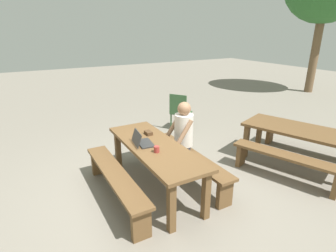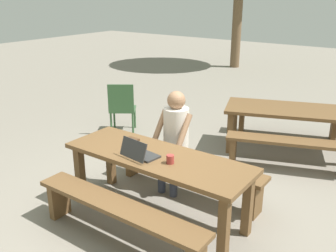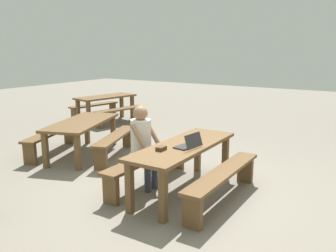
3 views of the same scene
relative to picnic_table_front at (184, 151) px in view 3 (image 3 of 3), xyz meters
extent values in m
plane|color=gray|center=(0.00, 0.00, -0.63)|extent=(30.00, 30.00, 0.00)
cube|color=brown|center=(0.00, 0.00, 0.09)|extent=(2.11, 0.72, 0.05)
cube|color=brown|center=(-0.96, -0.26, -0.29)|extent=(0.09, 0.09, 0.69)
cube|color=brown|center=(0.96, -0.26, -0.29)|extent=(0.09, 0.09, 0.69)
cube|color=brown|center=(-0.96, 0.26, -0.29)|extent=(0.09, 0.09, 0.69)
cube|color=brown|center=(0.96, 0.26, -0.29)|extent=(0.09, 0.09, 0.69)
cube|color=brown|center=(0.00, -0.64, -0.20)|extent=(1.99, 0.30, 0.05)
cube|color=brown|center=(-0.90, -0.64, -0.43)|extent=(0.08, 0.24, 0.41)
cube|color=brown|center=(0.90, -0.64, -0.43)|extent=(0.08, 0.24, 0.41)
cube|color=brown|center=(0.00, 0.64, -0.20)|extent=(1.99, 0.30, 0.05)
cube|color=brown|center=(-0.90, 0.64, -0.43)|extent=(0.08, 0.24, 0.41)
cube|color=brown|center=(0.90, 0.64, -0.43)|extent=(0.08, 0.24, 0.41)
cube|color=#2D2D2D|center=(-0.11, -0.10, 0.12)|extent=(0.37, 0.25, 0.02)
cube|color=#2D2D2D|center=(-0.13, -0.23, 0.23)|extent=(0.36, 0.12, 0.19)
cube|color=#0F1933|center=(-0.13, -0.23, 0.23)|extent=(0.33, 0.10, 0.18)
cube|color=#4C331E|center=(-0.44, 0.11, 0.14)|extent=(0.15, 0.09, 0.06)
cylinder|color=#99332D|center=(0.23, -0.08, 0.16)|extent=(0.08, 0.08, 0.09)
cylinder|color=#333847|center=(-0.28, 0.46, -0.40)|extent=(0.10, 0.10, 0.46)
cylinder|color=#333847|center=(-0.10, 0.46, -0.40)|extent=(0.10, 0.10, 0.46)
cube|color=#333847|center=(-0.19, 0.55, -0.14)|extent=(0.28, 0.28, 0.12)
cylinder|color=silver|center=(-0.19, 0.64, 0.17)|extent=(0.31, 0.31, 0.54)
cylinder|color=#936B4C|center=(-0.36, 0.54, 0.20)|extent=(0.07, 0.32, 0.41)
cylinder|color=#936B4C|center=(-0.01, 0.54, 0.20)|extent=(0.07, 0.32, 0.41)
sphere|color=#936B4C|center=(-0.19, 0.64, 0.54)|extent=(0.22, 0.22, 0.22)
cube|color=brown|center=(0.56, 2.65, 0.04)|extent=(2.10, 1.44, 0.05)
cube|color=brown|center=(-0.15, 2.06, -0.31)|extent=(0.12, 0.12, 0.65)
cube|color=brown|center=(1.48, 2.65, -0.31)|extent=(0.12, 0.12, 0.65)
cube|color=brown|center=(-0.36, 2.64, -0.31)|extent=(0.12, 0.12, 0.65)
cube|color=brown|center=(1.27, 3.24, -0.31)|extent=(0.12, 0.12, 0.65)
cube|color=brown|center=(0.80, 1.99, -0.20)|extent=(1.73, 0.88, 0.05)
cube|color=brown|center=(0.08, 1.73, -0.43)|extent=(0.16, 0.25, 0.41)
cube|color=brown|center=(1.52, 2.25, -0.43)|extent=(0.16, 0.25, 0.41)
cube|color=brown|center=(0.32, 3.30, -0.20)|extent=(1.73, 0.88, 0.05)
cube|color=brown|center=(-0.40, 3.04, -0.43)|extent=(0.16, 0.25, 0.41)
cube|color=brown|center=(1.04, 3.56, -0.43)|extent=(0.16, 0.25, 0.41)
cube|color=brown|center=(3.34, 4.52, 0.10)|extent=(1.89, 1.01, 0.05)
cube|color=brown|center=(2.51, 4.41, -0.28)|extent=(0.10, 0.10, 0.71)
cube|color=brown|center=(4.07, 4.12, -0.28)|extent=(0.10, 0.10, 0.71)
cube|color=brown|center=(2.60, 4.91, -0.28)|extent=(0.10, 0.10, 0.71)
cube|color=brown|center=(4.16, 4.62, -0.28)|extent=(0.10, 0.10, 0.71)
cube|color=brown|center=(3.23, 3.93, -0.20)|extent=(1.64, 0.59, 0.05)
cube|color=brown|center=(2.53, 4.06, -0.43)|extent=(0.12, 0.25, 0.41)
cube|color=brown|center=(3.92, 3.80, -0.43)|extent=(0.12, 0.25, 0.41)
cube|color=brown|center=(3.44, 5.10, -0.20)|extent=(1.64, 0.59, 0.05)
cube|color=brown|center=(2.75, 5.23, -0.43)|extent=(0.12, 0.25, 0.41)
cube|color=brown|center=(4.14, 4.97, -0.43)|extent=(0.12, 0.25, 0.41)
camera|label=1|loc=(3.31, -1.63, 1.74)|focal=28.76mm
camera|label=2|loc=(2.23, -2.92, 1.76)|focal=40.26mm
camera|label=3|loc=(-4.31, -2.44, 1.47)|focal=37.54mm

